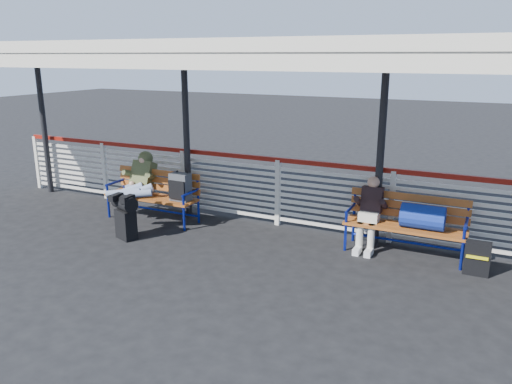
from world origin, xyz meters
The scene contains 9 objects.
ground centered at (0.00, 0.00, 0.00)m, with size 60.00×60.00×0.00m, color black.
fence centered at (0.00, 1.90, 0.66)m, with size 12.08×0.08×1.24m.
canopy centered at (0.00, 0.87, 3.04)m, with size 12.60×3.60×3.16m.
luggage_stack centered at (-1.99, 0.15, 0.41)m, with size 0.51×0.40×0.75m.
bench_left centered at (-1.96, 1.17, 0.61)m, with size 1.80×0.56×0.96m.
bench_right centered at (2.44, 1.48, 0.61)m, with size 1.80×0.56×0.92m.
traveler_man centered at (-2.33, 0.83, 0.68)m, with size 0.93×1.64×0.77m.
companion_person centered at (1.75, 1.48, 0.60)m, with size 0.32×0.66×1.15m.
suitcase_side centered at (3.35, 1.18, 0.24)m, with size 0.34×0.21×0.47m.
Camera 1 is at (3.40, -5.97, 2.97)m, focal length 35.00 mm.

